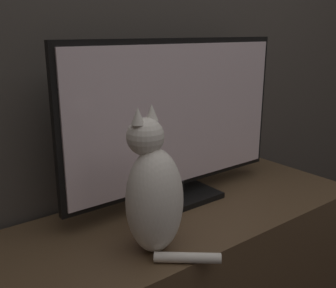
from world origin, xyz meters
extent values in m
cube|color=brown|center=(0.00, 0.92, 0.27)|extent=(1.33, 0.51, 0.54)
cube|color=black|center=(0.03, 1.02, 0.55)|extent=(0.30, 0.18, 0.02)
cylinder|color=black|center=(0.03, 1.02, 0.59)|extent=(0.04, 0.04, 0.06)
cube|color=black|center=(0.03, 1.02, 0.86)|extent=(0.89, 0.02, 0.51)
cube|color=silver|center=(0.03, 1.01, 0.86)|extent=(0.85, 0.01, 0.48)
ellipsoid|color=silver|center=(-0.23, 0.79, 0.69)|extent=(0.20, 0.19, 0.30)
ellipsoid|color=black|center=(-0.24, 0.85, 0.68)|extent=(0.10, 0.07, 0.16)
sphere|color=silver|center=(-0.24, 0.82, 0.87)|extent=(0.13, 0.13, 0.10)
cone|color=silver|center=(-0.26, 0.81, 0.93)|extent=(0.04, 0.04, 0.04)
cone|color=silver|center=(-0.21, 0.83, 0.93)|extent=(0.04, 0.04, 0.04)
cylinder|color=silver|center=(-0.20, 0.69, 0.56)|extent=(0.16, 0.14, 0.03)
camera|label=1|loc=(-0.80, -0.01, 1.14)|focal=42.00mm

